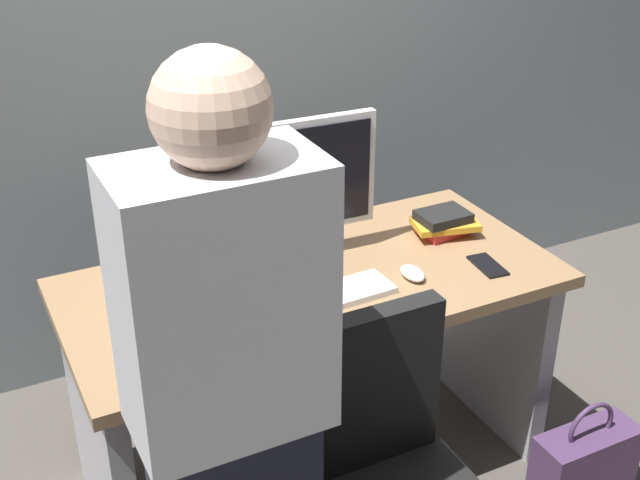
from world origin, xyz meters
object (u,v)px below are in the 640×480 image
(cup_near_keyboard, at_px, (201,301))
(book_stack, at_px, (444,223))
(handbag, at_px, (584,464))
(cup_by_monitor, at_px, (145,289))
(person_at_desk, at_px, (230,423))
(cell_phone, at_px, (488,265))
(desk, at_px, (313,339))
(monitor, at_px, (292,185))
(keyboard, at_px, (323,299))
(mouse, at_px, (413,273))

(cup_near_keyboard, distance_m, book_stack, 0.89)
(handbag, bearing_deg, cup_by_monitor, 153.18)
(person_at_desk, relative_size, cup_near_keyboard, 16.31)
(book_stack, xyz_separation_m, handbag, (0.19, -0.58, -0.64))
(person_at_desk, height_order, book_stack, person_at_desk)
(handbag, bearing_deg, cell_phone, 119.66)
(cup_near_keyboard, height_order, cell_phone, cup_near_keyboard)
(cup_by_monitor, bearing_deg, cup_near_keyboard, -50.10)
(cup_near_keyboard, bearing_deg, desk, 9.06)
(cup_near_keyboard, bearing_deg, cell_phone, -7.98)
(cup_by_monitor, bearing_deg, monitor, 4.85)
(person_at_desk, xyz_separation_m, keyboard, (0.47, 0.50, -0.09))
(cup_by_monitor, bearing_deg, cell_phone, -14.83)
(book_stack, height_order, handbag, book_stack)
(person_at_desk, xyz_separation_m, monitor, (0.50, 0.76, 0.15))
(keyboard, height_order, book_stack, book_stack)
(cup_by_monitor, bearing_deg, keyboard, -26.05)
(monitor, distance_m, cell_phone, 0.65)
(monitor, xyz_separation_m, cup_by_monitor, (-0.48, -0.04, -0.21))
(mouse, distance_m, book_stack, 0.32)
(desk, height_order, cup_near_keyboard, cup_near_keyboard)
(monitor, bearing_deg, mouse, -43.78)
(person_at_desk, xyz_separation_m, cup_near_keyboard, (0.13, 0.57, -0.05))
(desk, height_order, person_at_desk, person_at_desk)
(monitor, bearing_deg, cup_by_monitor, -175.15)
(monitor, height_order, cup_by_monitor, monitor)
(cup_near_keyboard, bearing_deg, monitor, 26.56)
(person_at_desk, relative_size, book_stack, 7.07)
(desk, distance_m, cup_near_keyboard, 0.46)
(desk, xyz_separation_m, cup_by_monitor, (-0.49, 0.08, 0.27))
(desk, relative_size, book_stack, 6.43)
(cup_near_keyboard, bearing_deg, book_stack, 7.76)
(person_at_desk, xyz_separation_m, handbag, (1.21, 0.11, -0.70))
(keyboard, height_order, mouse, mouse)
(keyboard, relative_size, mouse, 4.30)
(keyboard, bearing_deg, monitor, 81.21)
(book_stack, bearing_deg, desk, -173.19)
(monitor, relative_size, cell_phone, 3.76)
(desk, relative_size, monitor, 2.76)
(cup_by_monitor, distance_m, book_stack, 1.00)
(monitor, height_order, book_stack, monitor)
(person_at_desk, distance_m, keyboard, 0.69)
(desk, bearing_deg, mouse, -27.40)
(monitor, relative_size, cup_near_keyboard, 5.38)
(mouse, bearing_deg, desk, 152.60)
(desk, distance_m, person_at_desk, 0.87)
(book_stack, bearing_deg, keyboard, -159.99)
(keyboard, bearing_deg, handbag, -29.44)
(handbag, bearing_deg, person_at_desk, -174.65)
(desk, bearing_deg, cell_phone, -19.62)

